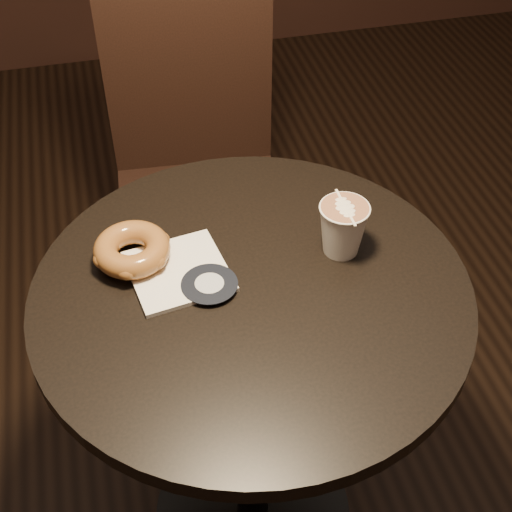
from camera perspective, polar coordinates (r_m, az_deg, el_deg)
name	(u,v)px	position (r m, az deg, el deg)	size (l,w,h in m)	color
cafe_table	(252,365)	(1.28, -0.33, -8.69)	(0.70, 0.70, 0.75)	black
chair	(196,149)	(1.75, -4.82, 8.56)	(0.42, 0.42, 1.00)	black
pastry_bag	(178,271)	(1.15, -6.22, -1.23)	(0.15, 0.15, 0.01)	white
doughnut	(132,249)	(1.16, -9.89, 0.53)	(0.12, 0.12, 0.04)	brown
latte_cup	(343,229)	(1.16, 6.94, 2.17)	(0.08, 0.08, 0.09)	silver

